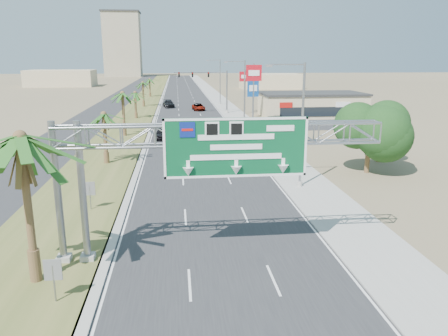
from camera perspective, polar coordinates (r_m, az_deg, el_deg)
name	(u,v)px	position (r m, az deg, el deg)	size (l,w,h in m)	color
road	(185,97)	(122.01, -5.10, 9.27)	(12.00, 300.00, 0.02)	#28282B
sidewalk_right	(216,96)	(122.47, -1.07, 9.36)	(4.00, 300.00, 0.10)	#9E9B93
median_grass	(148,97)	(122.22, -9.85, 9.16)	(7.00, 300.00, 0.12)	#4E5726
opposing_road	(122,97)	(122.86, -13.15, 9.00)	(8.00, 300.00, 0.02)	#28282B
sign_gantry	(204,146)	(21.94, -2.60, 2.95)	(16.75, 1.24, 7.50)	gray
palm_near	(20,138)	(20.98, -25.08, 3.53)	(5.70, 5.70, 8.35)	brown
palm_row_b	(104,115)	(44.46, -15.44, 6.66)	(3.99, 3.99, 5.95)	brown
palm_row_c	(122,94)	(60.16, -13.12, 9.37)	(3.99, 3.99, 6.75)	brown
palm_row_d	(135,93)	(78.10, -11.54, 9.56)	(3.99, 3.99, 5.45)	brown
palm_row_e	(143,83)	(96.95, -10.56, 10.85)	(3.99, 3.99, 6.15)	brown
palm_row_f	(150,79)	(121.89, -9.70, 11.34)	(3.99, 3.99, 5.75)	brown
streetlight_near	(299,131)	(35.37, 9.83, 4.81)	(3.27, 0.44, 10.00)	gray
streetlight_mid	(243,98)	(64.53, 2.51, 9.16)	(3.27, 0.44, 10.00)	gray
streetlight_far	(219,84)	(100.18, -0.63, 10.96)	(3.27, 0.44, 10.00)	gray
signal_mast	(216,88)	(84.04, -1.02, 10.44)	(10.28, 0.71, 8.00)	gray
store_building	(311,105)	(81.72, 11.34, 8.06)	(18.00, 10.00, 4.00)	#CAB188
oak_near	(370,124)	(41.78, 18.57, 5.47)	(4.50, 4.50, 6.80)	brown
oak_far	(381,125)	(46.74, 19.85, 5.34)	(3.50, 3.50, 5.60)	brown
median_signback_a	(53,273)	(20.40, -21.43, -12.66)	(0.75, 0.08, 2.08)	gray
median_signback_b	(90,191)	(31.46, -17.14, -2.86)	(0.75, 0.08, 2.08)	gray
tower_distant	(123,45)	(263.32, -13.11, 15.39)	(20.00, 16.00, 35.00)	tan
building_distant_left	(61,78)	(176.92, -20.49, 10.93)	(24.00, 14.00, 6.00)	#CAB188
building_distant_right	(270,81)	(155.17, 6.00, 11.21)	(20.00, 12.00, 5.00)	#CAB188
car_left_lane	(162,134)	(57.79, -8.06, 4.48)	(1.72, 4.28, 1.46)	black
car_mid_lane	(189,125)	(64.23, -4.54, 5.60)	(1.67, 4.79, 1.58)	maroon
car_right_lane	(198,107)	(89.43, -3.36, 7.95)	(2.21, 4.79, 1.33)	gray
car_far	(169,104)	(95.44, -7.25, 8.31)	(2.10, 5.16, 1.50)	black
pole_sign_red_near	(254,77)	(67.94, 3.91, 11.79)	(2.41, 0.44, 9.52)	gray
pole_sign_blue	(253,89)	(77.40, 3.81, 10.21)	(2.02, 0.52, 6.94)	gray
pole_sign_red_far	(245,80)	(83.19, 2.79, 11.43)	(2.22, 0.50, 8.07)	gray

